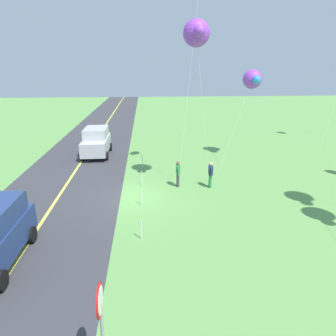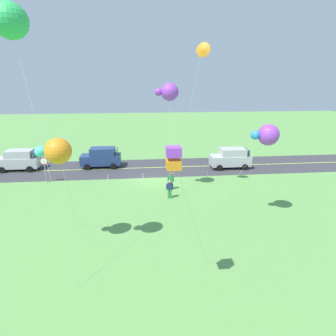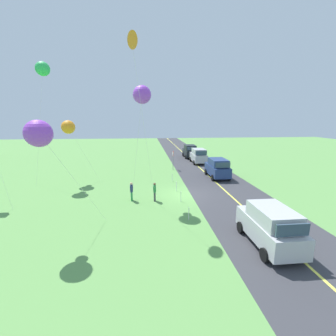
# 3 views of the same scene
# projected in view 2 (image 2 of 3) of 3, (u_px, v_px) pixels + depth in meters

# --- Properties ---
(ground_plane) EXTENTS (120.00, 120.00, 0.10)m
(ground_plane) POSITION_uv_depth(u_px,v_px,m) (154.00, 180.00, 28.16)
(ground_plane) COLOR #60994C
(asphalt_road) EXTENTS (120.00, 7.00, 0.00)m
(asphalt_road) POSITION_uv_depth(u_px,v_px,m) (152.00, 168.00, 31.94)
(asphalt_road) COLOR #38383D
(asphalt_road) RESTS_ON ground
(road_centre_stripe) EXTENTS (120.00, 0.16, 0.00)m
(road_centre_stripe) POSITION_uv_depth(u_px,v_px,m) (152.00, 168.00, 31.94)
(road_centre_stripe) COLOR #E5E04C
(road_centre_stripe) RESTS_ON asphalt_road
(car_suv_foreground) EXTENTS (4.40, 2.12, 2.24)m
(car_suv_foreground) POSITION_uv_depth(u_px,v_px,m) (101.00, 157.00, 31.80)
(car_suv_foreground) COLOR navy
(car_suv_foreground) RESTS_ON ground
(car_parked_east_near) EXTENTS (4.40, 2.12, 2.24)m
(car_parked_east_near) POSITION_uv_depth(u_px,v_px,m) (19.00, 160.00, 30.79)
(car_parked_east_near) COLOR #B7B7BC
(car_parked_east_near) RESTS_ON ground
(car_parked_west_near) EXTENTS (4.40, 2.12, 2.24)m
(car_parked_west_near) POSITION_uv_depth(u_px,v_px,m) (231.00, 158.00, 31.53)
(car_parked_west_near) COLOR #B7B7BC
(car_parked_west_near) RESTS_ON ground
(stop_sign) EXTENTS (0.76, 0.08, 2.56)m
(stop_sign) POSITION_uv_depth(u_px,v_px,m) (44.00, 165.00, 26.72)
(stop_sign) COLOR gray
(stop_sign) RESTS_ON ground
(person_adult_near) EXTENTS (0.58, 0.22, 1.60)m
(person_adult_near) POSITION_uv_depth(u_px,v_px,m) (170.00, 189.00, 23.43)
(person_adult_near) COLOR #338C4C
(person_adult_near) RESTS_ON ground
(person_adult_companion) EXTENTS (0.58, 0.22, 1.60)m
(person_adult_companion) POSITION_uv_depth(u_px,v_px,m) (171.00, 181.00, 25.29)
(person_adult_companion) COLOR #3F3F47
(person_adult_companion) RESTS_ON ground
(kite_red_low) EXTENTS (1.90, 1.77, 9.30)m
(kite_red_low) POSITION_uv_depth(u_px,v_px,m) (169.00, 92.00, 22.13)
(kite_red_low) COLOR silver
(kite_red_low) RESTS_ON ground
(kite_blue_mid) EXTENTS (2.80, 1.86, 12.23)m
(kite_blue_mid) POSITION_uv_depth(u_px,v_px,m) (203.00, 50.00, 20.95)
(kite_blue_mid) COLOR silver
(kite_blue_mid) RESTS_ON ground
(kite_yellow_high) EXTENTS (2.46, 2.88, 7.12)m
(kite_yellow_high) POSITION_uv_depth(u_px,v_px,m) (174.00, 158.00, 10.67)
(kite_yellow_high) COLOR silver
(kite_yellow_high) RESTS_ON ground
(kite_green_far) EXTENTS (3.11, 3.38, 6.77)m
(kite_green_far) POSITION_uv_depth(u_px,v_px,m) (267.00, 135.00, 18.46)
(kite_green_far) COLOR silver
(kite_green_far) RESTS_ON ground
(kite_pink_drift) EXTENTS (1.90, 3.56, 6.63)m
(kite_pink_drift) POSITION_uv_depth(u_px,v_px,m) (57.00, 151.00, 14.83)
(kite_pink_drift) COLOR silver
(kite_pink_drift) RESTS_ON ground
(kite_orange_near) EXTENTS (2.99, 1.92, 12.42)m
(kite_orange_near) POSITION_uv_depth(u_px,v_px,m) (8.00, 21.00, 11.00)
(kite_orange_near) COLOR silver
(kite_orange_near) RESTS_ON ground
(fence_post_0) EXTENTS (0.05, 0.05, 0.90)m
(fence_post_0) POSITION_uv_depth(u_px,v_px,m) (207.00, 176.00, 27.84)
(fence_post_0) COLOR silver
(fence_post_0) RESTS_ON ground
(fence_post_1) EXTENTS (0.05, 0.05, 0.90)m
(fence_post_1) POSITION_uv_depth(u_px,v_px,m) (172.00, 177.00, 27.51)
(fence_post_1) COLOR silver
(fence_post_1) RESTS_ON ground
(fence_post_2) EXTENTS (0.05, 0.05, 0.90)m
(fence_post_2) POSITION_uv_depth(u_px,v_px,m) (143.00, 178.00, 27.24)
(fence_post_2) COLOR silver
(fence_post_2) RESTS_ON ground
(fence_post_3) EXTENTS (0.05, 0.05, 0.90)m
(fence_post_3) POSITION_uv_depth(u_px,v_px,m) (108.00, 179.00, 26.93)
(fence_post_3) COLOR silver
(fence_post_3) RESTS_ON ground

